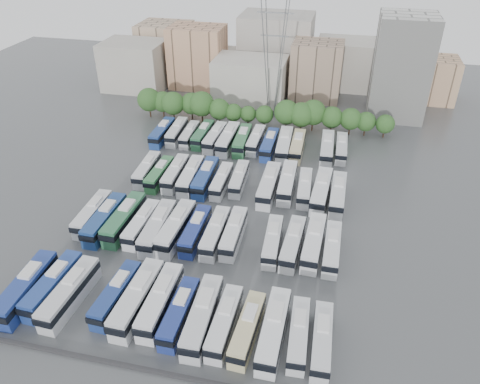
% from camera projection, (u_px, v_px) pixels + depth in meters
% --- Properties ---
extents(ground, '(220.00, 220.00, 0.00)m').
position_uv_depth(ground, '(215.00, 220.00, 85.79)').
color(ground, '#424447').
rests_on(ground, ground).
extents(parapet, '(56.00, 0.50, 0.50)m').
position_uv_depth(parapet, '(145.00, 369.00, 58.52)').
color(parapet, '#2D2D30').
rests_on(parapet, ground).
extents(tree_line, '(66.05, 7.86, 8.21)m').
position_uv_depth(tree_line, '(250.00, 110.00, 118.43)').
color(tree_line, black).
rests_on(tree_line, ground).
extents(city_buildings, '(102.00, 35.00, 20.00)m').
position_uv_depth(city_buildings, '(254.00, 61.00, 142.05)').
color(city_buildings, '#9E998E').
rests_on(city_buildings, ground).
extents(apartment_tower, '(14.00, 14.00, 26.00)m').
position_uv_depth(apartment_tower, '(401.00, 67.00, 120.09)').
color(apartment_tower, silver).
rests_on(apartment_tower, ground).
extents(electricity_pylon, '(9.00, 6.91, 33.83)m').
position_uv_depth(electricity_pylon, '(274.00, 46.00, 116.50)').
color(electricity_pylon, slate).
rests_on(electricity_pylon, ground).
extents(bus_r0_s0, '(3.41, 13.57, 4.23)m').
position_uv_depth(bus_r0_s0, '(27.00, 288.00, 68.09)').
color(bus_r0_s0, navy).
rests_on(bus_r0_s0, ground).
extents(bus_r0_s1, '(3.26, 12.74, 3.97)m').
position_uv_depth(bus_r0_s1, '(53.00, 285.00, 68.77)').
color(bus_r0_s1, navy).
rests_on(bus_r0_s1, ground).
extents(bus_r0_s2, '(3.32, 13.09, 4.08)m').
position_uv_depth(bus_r0_s2, '(70.00, 293.00, 67.32)').
color(bus_r0_s2, silver).
rests_on(bus_r0_s2, ground).
extents(bus_r0_s4, '(3.18, 12.00, 3.73)m').
position_uv_depth(bus_r0_s4, '(116.00, 294.00, 67.39)').
color(bus_r0_s4, navy).
rests_on(bus_r0_s4, ground).
extents(bus_r0_s5, '(3.30, 13.73, 4.29)m').
position_uv_depth(bus_r0_s5, '(138.00, 298.00, 66.30)').
color(bus_r0_s5, silver).
rests_on(bus_r0_s5, ground).
extents(bus_r0_s6, '(2.93, 12.96, 4.06)m').
position_uv_depth(bus_r0_s6, '(160.00, 301.00, 66.01)').
color(bus_r0_s6, silver).
rests_on(bus_r0_s6, ground).
extents(bus_r0_s7, '(2.56, 11.66, 3.66)m').
position_uv_depth(bus_r0_s7, '(179.00, 313.00, 64.41)').
color(bus_r0_s7, navy).
rests_on(bus_r0_s7, ground).
extents(bus_r0_s8, '(3.27, 13.35, 4.17)m').
position_uv_depth(bus_r0_s8, '(202.00, 316.00, 63.57)').
color(bus_r0_s8, silver).
rests_on(bus_r0_s8, ground).
extents(bus_r0_s9, '(2.70, 11.77, 3.68)m').
position_uv_depth(bus_r0_s9, '(224.00, 322.00, 62.95)').
color(bus_r0_s9, silver).
rests_on(bus_r0_s9, ground).
extents(bus_r0_s10, '(3.09, 11.58, 3.60)m').
position_uv_depth(bus_r0_s10, '(247.00, 329.00, 62.09)').
color(bus_r0_s10, '#CABE8A').
rests_on(bus_r0_s10, ground).
extents(bus_r0_s11, '(2.92, 12.95, 4.05)m').
position_uv_depth(bus_r0_s11, '(274.00, 330.00, 61.62)').
color(bus_r0_s11, silver).
rests_on(bus_r0_s11, ground).
extents(bus_r0_s12, '(2.93, 11.16, 3.47)m').
position_uv_depth(bus_r0_s12, '(299.00, 334.00, 61.43)').
color(bus_r0_s12, silver).
rests_on(bus_r0_s12, ground).
extents(bus_r0_s13, '(2.77, 11.34, 3.54)m').
position_uv_depth(bus_r0_s13, '(322.00, 340.00, 60.52)').
color(bus_r0_s13, silver).
rests_on(bus_r0_s13, ground).
extents(bus_r1_s0, '(2.95, 12.03, 3.75)m').
position_uv_depth(bus_r1_s0, '(93.00, 213.00, 84.40)').
color(bus_r1_s0, silver).
rests_on(bus_r1_s0, ground).
extents(bus_r1_s1, '(2.85, 12.97, 4.07)m').
position_uv_depth(bus_r1_s1, '(105.00, 219.00, 82.64)').
color(bus_r1_s1, navy).
rests_on(bus_r1_s1, ground).
extents(bus_r1_s2, '(3.09, 13.30, 4.16)m').
position_uv_depth(bus_r1_s2, '(124.00, 219.00, 82.68)').
color(bus_r1_s2, '#2C6742').
rests_on(bus_r1_s2, ground).
extents(bus_r1_s3, '(2.75, 11.74, 3.67)m').
position_uv_depth(bus_r1_s3, '(142.00, 224.00, 81.81)').
color(bus_r1_s3, silver).
rests_on(bus_r1_s3, ground).
extents(bus_r1_s4, '(3.30, 13.24, 4.13)m').
position_uv_depth(bus_r1_s4, '(158.00, 227.00, 80.54)').
color(bus_r1_s4, silver).
rests_on(bus_r1_s4, ground).
extents(bus_r1_s5, '(3.32, 13.30, 4.14)m').
position_uv_depth(bus_r1_s5, '(176.00, 227.00, 80.52)').
color(bus_r1_s5, silver).
rests_on(bus_r1_s5, ground).
extents(bus_r1_s6, '(2.60, 11.86, 3.72)m').
position_uv_depth(bus_r1_s6, '(195.00, 230.00, 80.15)').
color(bus_r1_s6, navy).
rests_on(bus_r1_s6, ground).
extents(bus_r1_s7, '(2.75, 12.12, 3.80)m').
position_uv_depth(bus_r1_s7, '(215.00, 233.00, 79.58)').
color(bus_r1_s7, silver).
rests_on(bus_r1_s7, ground).
extents(bus_r1_s8, '(2.84, 12.04, 3.76)m').
position_uv_depth(bus_r1_s8, '(234.00, 233.00, 79.56)').
color(bus_r1_s8, silver).
rests_on(bus_r1_s8, ground).
extents(bus_r1_s10, '(3.09, 11.58, 3.60)m').
position_uv_depth(bus_r1_s10, '(273.00, 241.00, 77.81)').
color(bus_r1_s10, silver).
rests_on(bus_r1_s10, ground).
extents(bus_r1_s11, '(3.14, 12.12, 3.77)m').
position_uv_depth(bus_r1_s11, '(293.00, 243.00, 77.20)').
color(bus_r1_s11, silver).
rests_on(bus_r1_s11, ground).
extents(bus_r1_s12, '(3.25, 12.90, 4.02)m').
position_uv_depth(bus_r1_s12, '(314.00, 242.00, 77.25)').
color(bus_r1_s12, silver).
rests_on(bus_r1_s12, ground).
extents(bus_r1_s13, '(2.58, 11.74, 3.68)m').
position_uv_depth(bus_r1_s13, '(332.00, 248.00, 76.14)').
color(bus_r1_s13, silver).
rests_on(bus_r1_s13, ground).
extents(bus_r2_s1, '(3.12, 11.70, 3.64)m').
position_uv_depth(bus_r2_s1, '(147.00, 169.00, 98.06)').
color(bus_r2_s1, silver).
rests_on(bus_r2_s1, ground).
extents(bus_r2_s2, '(2.59, 11.28, 3.53)m').
position_uv_depth(bus_r2_s2, '(160.00, 174.00, 96.57)').
color(bus_r2_s2, '#317340').
rests_on(bus_r2_s2, ground).
extents(bus_r2_s3, '(2.90, 11.99, 3.74)m').
position_uv_depth(bus_r2_s3, '(175.00, 173.00, 96.65)').
color(bus_r2_s3, silver).
rests_on(bus_r2_s3, ground).
extents(bus_r2_s4, '(3.26, 12.69, 3.95)m').
position_uv_depth(bus_r2_s4, '(191.00, 176.00, 95.53)').
color(bus_r2_s4, silver).
rests_on(bus_r2_s4, ground).
extents(bus_r2_s5, '(3.05, 12.78, 3.99)m').
position_uv_depth(bus_r2_s5, '(205.00, 177.00, 94.98)').
color(bus_r2_s5, navy).
rests_on(bus_r2_s5, ground).
extents(bus_r2_s6, '(2.50, 11.11, 3.48)m').
position_uv_depth(bus_r2_s6, '(222.00, 181.00, 94.33)').
color(bus_r2_s6, white).
rests_on(bus_r2_s6, ground).
extents(bus_r2_s7, '(2.89, 11.22, 3.49)m').
position_uv_depth(bus_r2_s7, '(239.00, 178.00, 95.04)').
color(bus_r2_s7, silver).
rests_on(bus_r2_s7, ground).
extents(bus_r2_s9, '(2.93, 13.38, 4.20)m').
position_uv_depth(bus_r2_s9, '(269.00, 185.00, 92.33)').
color(bus_r2_s9, silver).
rests_on(bus_r2_s9, ground).
extents(bus_r2_s10, '(3.15, 12.98, 4.05)m').
position_uv_depth(bus_r2_s10, '(287.00, 182.00, 93.32)').
color(bus_r2_s10, white).
rests_on(bus_r2_s10, ground).
extents(bus_r2_s11, '(3.02, 11.51, 3.58)m').
position_uv_depth(bus_r2_s11, '(305.00, 188.00, 92.02)').
color(bus_r2_s11, silver).
rests_on(bus_r2_s11, ground).
extents(bus_r2_s12, '(3.54, 13.44, 4.18)m').
position_uv_depth(bus_r2_s12, '(321.00, 191.00, 90.53)').
color(bus_r2_s12, silver).
rests_on(bus_r2_s12, ground).
extents(bus_r2_s13, '(2.86, 12.59, 3.94)m').
position_uv_depth(bus_r2_s13, '(338.00, 194.00, 89.73)').
color(bus_r2_s13, silver).
rests_on(bus_r2_s13, ground).
extents(bus_r3_s0, '(2.87, 12.18, 3.81)m').
position_uv_depth(bus_r3_s0, '(162.00, 132.00, 113.19)').
color(bus_r3_s0, navy).
rests_on(bus_r3_s0, ground).
extents(bus_r3_s1, '(3.12, 11.84, 3.68)m').
position_uv_depth(bus_r3_s1, '(177.00, 132.00, 113.66)').
color(bus_r3_s1, silver).
rests_on(bus_r3_s1, ground).
extents(bus_r3_s2, '(2.72, 10.88, 3.39)m').
position_uv_depth(bus_r3_s2, '(190.00, 134.00, 112.66)').
color(bus_r3_s2, silver).
rests_on(bus_r3_s2, ground).
extents(bus_r3_s3, '(2.72, 11.67, 3.65)m').
position_uv_depth(bus_r3_s3, '(203.00, 134.00, 112.35)').
color(bus_r3_s3, '#2B6540').
rests_on(bus_r3_s3, ground).
extents(bus_r3_s4, '(3.13, 12.27, 3.82)m').
position_uv_depth(bus_r3_s4, '(215.00, 137.00, 110.88)').
color(bus_r3_s4, silver).
rests_on(bus_r3_s4, ground).
extents(bus_r3_s5, '(2.94, 13.15, 4.12)m').
position_uv_depth(bus_r3_s5, '(228.00, 139.00, 109.79)').
color(bus_r3_s5, silver).
rests_on(bus_r3_s5, ground).
extents(bus_r3_s6, '(3.30, 12.65, 3.93)m').
position_uv_depth(bus_r3_s6, '(242.00, 140.00, 109.39)').
color(bus_r3_s6, '#2E6B3F').
rests_on(bus_r3_s6, ground).
extents(bus_r3_s7, '(2.68, 11.64, 3.64)m').
position_uv_depth(bus_r3_s7, '(256.00, 140.00, 109.87)').
color(bus_r3_s7, silver).
rests_on(bus_r3_s7, ground).
extents(bus_r3_s8, '(2.66, 12.17, 3.82)m').
position_uv_depth(bus_r3_s8, '(269.00, 144.00, 107.76)').
color(bus_r3_s8, navy).
rests_on(bus_r3_s8, ground).
extents(bus_r3_s9, '(3.52, 13.50, 4.20)m').
position_uv_depth(bus_r3_s9, '(284.00, 144.00, 107.27)').
color(bus_r3_s9, silver).
rests_on(bus_r3_s9, ground).
extents(bus_r3_s10, '(2.92, 12.40, 3.88)m').
position_uv_depth(bus_r3_s10, '(297.00, 146.00, 107.00)').
color(bus_r3_s10, beige).
rests_on(bus_r3_s10, ground).
extents(bus_r3_s12, '(3.18, 12.93, 4.03)m').
position_uv_depth(bus_r3_s12, '(327.00, 148.00, 106.03)').
color(bus_r3_s12, silver).
rests_on(bus_r3_s12, ground).
extents(bus_r3_s13, '(2.75, 11.51, 3.60)m').
position_uv_depth(bus_r3_s13, '(341.00, 148.00, 106.38)').
color(bus_r3_s13, silver).
rests_on(bus_r3_s13, ground).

